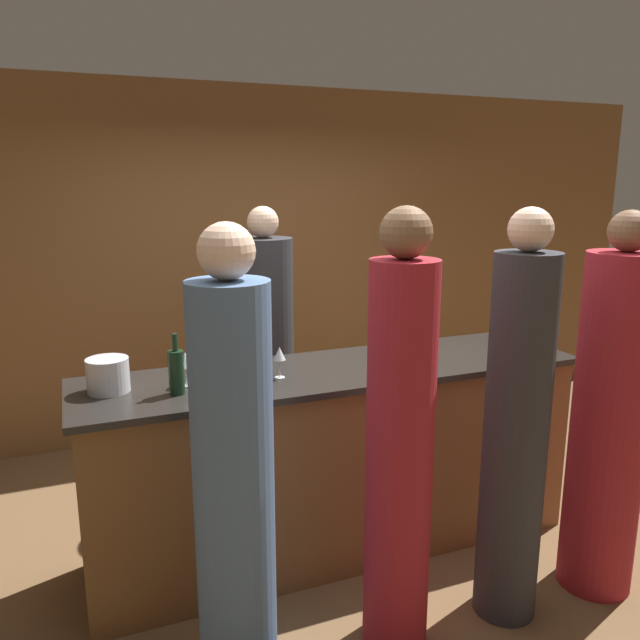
{
  "coord_description": "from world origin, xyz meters",
  "views": [
    {
      "loc": [
        -1.3,
        -2.97,
        2.06
      ],
      "look_at": [
        -0.05,
        0.1,
        1.32
      ],
      "focal_mm": 35.0,
      "sensor_mm": 36.0,
      "label": 1
    }
  ],
  "objects": [
    {
      "name": "wine_glass_1",
      "position": [
        -0.34,
        -0.06,
        1.19
      ],
      "size": [
        0.06,
        0.06,
        0.16
      ],
      "color": "silver",
      "rests_on": "bar_counter"
    },
    {
      "name": "wine_glass_5",
      "position": [
        0.29,
        -0.18,
        1.2
      ],
      "size": [
        0.06,
        0.06,
        0.18
      ],
      "color": "silver",
      "rests_on": "bar_counter"
    },
    {
      "name": "guest_3",
      "position": [
        1.11,
        -0.83,
        0.9
      ],
      "size": [
        0.36,
        0.36,
        1.93
      ],
      "color": "maroon",
      "rests_on": "ground_plane"
    },
    {
      "name": "wine_bottle_0",
      "position": [
        -0.87,
        -0.1,
        1.18
      ],
      "size": [
        0.07,
        0.07,
        0.29
      ],
      "color": "black",
      "rests_on": "bar_counter"
    },
    {
      "name": "wine_glass_4",
      "position": [
        0.58,
        -0.01,
        1.18
      ],
      "size": [
        0.07,
        0.07,
        0.15
      ],
      "color": "silver",
      "rests_on": "bar_counter"
    },
    {
      "name": "guest_2",
      "position": [
        -0.76,
        -0.71,
        0.9
      ],
      "size": [
        0.33,
        0.33,
        1.92
      ],
      "color": "#4C6B93",
      "rests_on": "ground_plane"
    },
    {
      "name": "ice_bucket",
      "position": [
        -1.17,
        0.06,
        1.15
      ],
      "size": [
        0.2,
        0.2,
        0.17
      ],
      "color": "silver",
      "rests_on": "bar_counter"
    },
    {
      "name": "wine_glass_3",
      "position": [
        -0.81,
        -0.01,
        1.2
      ],
      "size": [
        0.08,
        0.08,
        0.17
      ],
      "color": "silver",
      "rests_on": "bar_counter"
    },
    {
      "name": "ground_plane",
      "position": [
        0.0,
        0.0,
        0.0
      ],
      "size": [
        14.0,
        14.0,
        0.0
      ],
      "primitive_type": "plane",
      "color": "brown"
    },
    {
      "name": "wine_glass_2",
      "position": [
        1.18,
        -0.26,
        1.18
      ],
      "size": [
        0.07,
        0.07,
        0.15
      ],
      "color": "silver",
      "rests_on": "bar_counter"
    },
    {
      "name": "bar_counter",
      "position": [
        0.0,
        0.0,
        0.54
      ],
      "size": [
        2.76,
        0.71,
        1.07
      ],
      "color": "brown",
      "rests_on": "ground_plane"
    },
    {
      "name": "guest_0",
      "position": [
        -0.05,
        -0.79,
        0.94
      ],
      "size": [
        0.29,
        0.29,
        1.97
      ],
      "color": "maroon",
      "rests_on": "ground_plane"
    },
    {
      "name": "bartender",
      "position": [
        -0.13,
        0.87,
        0.88
      ],
      "size": [
        0.38,
        0.38,
        1.9
      ],
      "rotation": [
        0.0,
        0.0,
        3.14
      ],
      "color": "#2D2D33",
      "rests_on": "ground_plane"
    },
    {
      "name": "wine_glass_0",
      "position": [
        1.26,
        -0.06,
        1.18
      ],
      "size": [
        0.06,
        0.06,
        0.16
      ],
      "color": "silver",
      "rests_on": "bar_counter"
    },
    {
      "name": "back_wall",
      "position": [
        0.0,
        2.01,
        1.4
      ],
      "size": [
        8.0,
        0.06,
        2.8
      ],
      "color": "brown",
      "rests_on": "ground_plane"
    },
    {
      "name": "guest_1",
      "position": [
        0.55,
        -0.82,
        0.92
      ],
      "size": [
        0.29,
        0.29,
        1.95
      ],
      "color": "#2D2D33",
      "rests_on": "ground_plane"
    }
  ]
}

